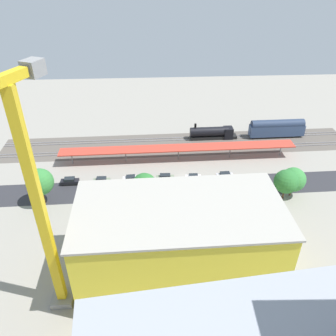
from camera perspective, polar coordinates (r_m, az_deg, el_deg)
ground_plane at (r=89.11m, az=2.64°, el=-2.09°), size 171.03×171.03×0.00m
rail_bed at (r=105.74m, az=1.62°, el=3.99°), size 107.17×16.85×0.01m
street_asphalt at (r=86.57m, az=2.84°, el=-3.27°), size 107.05×11.16×0.01m
track_rails at (r=105.65m, az=1.62°, el=4.08°), size 106.87×10.41×0.12m
platform_canopy_near at (r=96.08m, az=1.77°, el=3.38°), size 66.52×5.66×3.95m
locomotive at (r=109.31m, az=7.63°, el=5.84°), size 14.91×3.28×5.31m
passenger_coach at (r=114.27m, az=17.80°, el=6.40°), size 17.53×3.40×5.86m
parked_car_0 at (r=90.53m, az=9.51°, el=-1.33°), size 4.50×1.99×1.80m
parked_car_1 at (r=89.10m, az=4.28°, el=-1.62°), size 4.10×1.93×1.55m
parked_car_2 at (r=88.50m, az=-0.48°, el=-1.67°), size 4.79×1.82×1.86m
parked_car_3 at (r=88.76m, az=-6.26°, el=-1.85°), size 4.20×2.15×1.64m
parked_car_4 at (r=89.03m, az=-11.06°, el=-2.15°), size 4.39×1.82×1.82m
parked_car_5 at (r=90.80m, az=-16.13°, el=-2.17°), size 4.65×1.93×1.85m
parked_car_6 at (r=93.22m, az=-20.88°, el=-2.24°), size 4.77×1.92×1.58m
construction_building at (r=61.10m, az=1.82°, el=-12.40°), size 34.71×17.93×15.12m
construction_roof_slab at (r=55.87m, az=1.96°, el=-6.78°), size 35.32×18.54×0.40m
tower_crane at (r=49.06m, az=-22.17°, el=-5.01°), size 11.10×21.28×39.85m
box_truck_0 at (r=76.04m, az=2.45°, el=-7.64°), size 8.75×2.83×3.31m
box_truck_1 at (r=75.25m, az=3.92°, el=-8.29°), size 8.81×2.58×3.13m
street_tree_0 at (r=86.59m, az=20.26°, el=-1.83°), size 5.88×5.88×7.56m
street_tree_1 at (r=84.55m, az=19.19°, el=-2.16°), size 5.75×5.75×7.89m
street_tree_2 at (r=78.61m, az=-3.98°, el=-3.00°), size 6.00×6.00×8.04m
street_tree_3 at (r=83.21m, az=-20.69°, el=-2.22°), size 6.30×6.30×9.24m
traffic_light at (r=80.07m, az=-7.29°, el=-3.34°), size 0.50×0.36×6.05m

